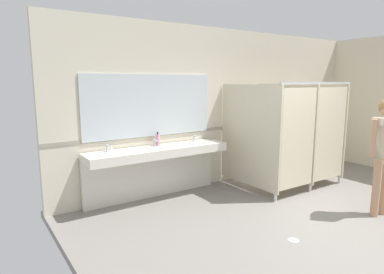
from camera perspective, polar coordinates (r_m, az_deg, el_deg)
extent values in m
cube|color=gray|center=(5.34, 25.39, -13.35)|extent=(7.09, 5.65, 0.10)
cube|color=beige|center=(6.63, 6.79, 5.24)|extent=(7.09, 0.12, 2.90)
cube|color=#9E937F|center=(6.62, 7.08, 1.74)|extent=(7.09, 0.01, 0.06)
cube|color=silver|center=(5.41, -5.68, -2.52)|extent=(2.40, 0.52, 0.14)
cube|color=silver|center=(5.71, -6.67, -6.47)|extent=(2.40, 0.08, 0.75)
cube|color=#ADADA8|center=(5.06, -13.53, -3.36)|extent=(0.42, 0.29, 0.11)
cylinder|color=silver|center=(5.22, -14.35, -1.81)|extent=(0.04, 0.04, 0.11)
cylinder|color=silver|center=(5.16, -14.16, -1.42)|extent=(0.03, 0.11, 0.03)
sphere|color=silver|center=(5.26, -13.66, -1.98)|extent=(0.04, 0.04, 0.04)
cube|color=#ADADA8|center=(5.38, -5.53, -2.36)|extent=(0.42, 0.29, 0.11)
cylinder|color=silver|center=(5.54, -6.54, -0.94)|extent=(0.04, 0.04, 0.11)
cylinder|color=silver|center=(5.48, -6.28, -0.56)|extent=(0.03, 0.11, 0.03)
sphere|color=silver|center=(5.58, -5.95, -1.10)|extent=(0.04, 0.04, 0.04)
cube|color=#ADADA8|center=(5.80, 1.43, -1.46)|extent=(0.42, 0.29, 0.11)
cylinder|color=silver|center=(5.94, 0.31, -0.16)|extent=(0.04, 0.04, 0.11)
cylinder|color=silver|center=(5.89, 0.62, 0.20)|extent=(0.03, 0.11, 0.03)
sphere|color=silver|center=(5.99, 0.81, -0.32)|extent=(0.04, 0.04, 0.04)
cube|color=silver|center=(5.55, -7.13, 5.36)|extent=(2.30, 0.02, 1.02)
cube|color=beige|center=(5.91, 9.72, 0.28)|extent=(0.03, 1.44, 1.77)
cylinder|color=silver|center=(5.70, 14.08, -10.04)|extent=(0.05, 0.05, 0.12)
cube|color=beige|center=(6.55, 15.40, 0.98)|extent=(0.03, 1.44, 1.77)
cylinder|color=silver|center=(6.37, 19.55, -8.21)|extent=(0.05, 0.05, 0.12)
cube|color=beige|center=(7.25, 20.04, 1.54)|extent=(0.03, 1.44, 1.77)
cylinder|color=silver|center=(7.08, 23.91, -6.70)|extent=(0.05, 0.05, 0.12)
cube|color=beige|center=(5.78, 17.66, -0.25)|extent=(0.82, 0.03, 1.67)
cube|color=beige|center=(6.50, 22.59, 0.52)|extent=(0.82, 0.03, 1.67)
cube|color=#B7BABF|center=(6.06, 20.76, 8.61)|extent=(1.85, 0.04, 0.04)
cylinder|color=tan|center=(5.53, 29.01, -7.70)|extent=(0.11, 0.11, 0.84)
cylinder|color=tan|center=(5.23, 28.59, -0.20)|extent=(0.08, 0.08, 0.53)
cylinder|color=#D899B2|center=(5.55, -5.90, -0.49)|extent=(0.07, 0.07, 0.19)
cylinder|color=black|center=(5.53, -5.92, 0.66)|extent=(0.03, 0.03, 0.04)
cylinder|color=#B7BABF|center=(4.48, 16.99, -16.52)|extent=(0.14, 0.14, 0.01)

